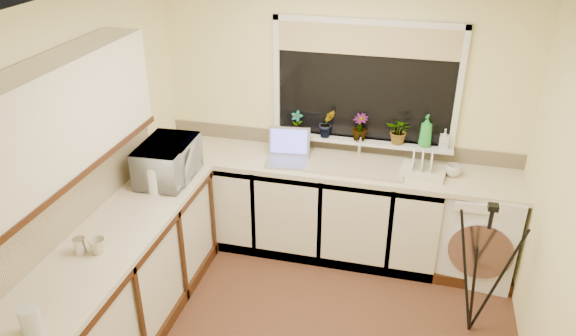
{
  "coord_description": "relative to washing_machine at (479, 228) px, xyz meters",
  "views": [
    {
      "loc": [
        0.66,
        -3.02,
        3.05
      ],
      "look_at": [
        -0.24,
        0.55,
        1.15
      ],
      "focal_mm": 34.24,
      "sensor_mm": 36.0,
      "label": 1
    }
  ],
  "objects": [
    {
      "name": "plant_a",
      "position": [
        -1.66,
        0.23,
        0.72
      ],
      "size": [
        0.11,
        0.08,
        0.21
      ],
      "primitive_type": "imported",
      "rotation": [
        0.0,
        0.0,
        -0.04
      ],
      "color": "#999999",
      "rests_on": "windowsill"
    },
    {
      "name": "splashback_back",
      "position": [
        -1.28,
        0.29,
        0.53
      ],
      "size": [
        3.2,
        0.02,
        0.14
      ],
      "primitive_type": "cube",
      "color": "beige",
      "rests_on": "wall_back"
    },
    {
      "name": "windowsill",
      "position": [
        -1.08,
        0.24,
        0.6
      ],
      "size": [
        1.6,
        0.14,
        0.03
      ],
      "primitive_type": "cube",
      "color": "white",
      "rests_on": "wall_back"
    },
    {
      "name": "worktop_back",
      "position": [
        -1.28,
        0.01,
        0.44
      ],
      "size": [
        3.2,
        0.6,
        0.04
      ],
      "primitive_type": "cube",
      "color": "beige",
      "rests_on": "base_cabinet_back"
    },
    {
      "name": "dish_rack",
      "position": [
        -0.52,
        -0.01,
        0.49
      ],
      "size": [
        0.4,
        0.32,
        0.05
      ],
      "primitive_type": "cube",
      "rotation": [
        0.0,
        0.0,
        -0.14
      ],
      "color": "beige",
      "rests_on": "worktop_back"
    },
    {
      "name": "base_cabinet_left",
      "position": [
        -2.58,
        -1.49,
        -0.01
      ],
      "size": [
        0.54,
        2.4,
        0.86
      ],
      "primitive_type": "cube",
      "color": "silver",
      "rests_on": "floor"
    },
    {
      "name": "base_cabinet_back",
      "position": [
        -1.61,
        0.01,
        -0.01
      ],
      "size": [
        2.55,
        0.6,
        0.86
      ],
      "primitive_type": "cube",
      "color": "silver",
      "rests_on": "floor"
    },
    {
      "name": "steel_jar",
      "position": [
        -2.67,
        -1.69,
        0.52
      ],
      "size": [
        0.08,
        0.08,
        0.11
      ],
      "primitive_type": "cylinder",
      "color": "silver",
      "rests_on": "worktop_left"
    },
    {
      "name": "laptop",
      "position": [
        -1.68,
        -0.02,
        0.54
      ],
      "size": [
        0.4,
        0.35,
        0.27
      ],
      "rotation": [
        0.0,
        0.0,
        0.11
      ],
      "color": "gray",
      "rests_on": "worktop_back"
    },
    {
      "name": "tripod",
      "position": [
        -0.05,
        -0.78,
        0.12
      ],
      "size": [
        0.64,
        0.64,
        1.12
      ],
      "primitive_type": null,
      "rotation": [
        0.0,
        0.0,
        0.19
      ],
      "color": "black",
      "rests_on": "floor"
    },
    {
      "name": "sink",
      "position": [
        -1.08,
        0.01,
        0.48
      ],
      "size": [
        0.82,
        0.46,
        0.03
      ],
      "primitive_type": "cube",
      "color": "tan",
      "rests_on": "worktop_back"
    },
    {
      "name": "glass_jug",
      "position": [
        -2.51,
        -2.39,
        0.55
      ],
      "size": [
        0.11,
        0.11,
        0.17
      ],
      "primitive_type": "cylinder",
      "color": "silver",
      "rests_on": "worktop_left"
    },
    {
      "name": "ceiling",
      "position": [
        -1.28,
        -1.19,
        2.01
      ],
      "size": [
        3.2,
        3.2,
        0.0
      ],
      "primitive_type": "plane",
      "rotation": [
        3.14,
        0.0,
        0.0
      ],
      "color": "white",
      "rests_on": "ground"
    },
    {
      "name": "plant_c",
      "position": [
        -1.1,
        0.23,
        0.73
      ],
      "size": [
        0.16,
        0.16,
        0.24
      ],
      "primitive_type": "imported",
      "rotation": [
        0.0,
        0.0,
        -0.25
      ],
      "color": "#999999",
      "rests_on": "windowsill"
    },
    {
      "name": "window_glass",
      "position": [
        -1.08,
        0.29,
        1.11
      ],
      "size": [
        1.5,
        0.02,
        1.0
      ],
      "primitive_type": "cube",
      "color": "black",
      "rests_on": "wall_back"
    },
    {
      "name": "soap_bottle_green",
      "position": [
        -0.53,
        0.23,
        0.76
      ],
      "size": [
        0.14,
        0.14,
        0.29
      ],
      "primitive_type": "imported",
      "rotation": [
        0.0,
        0.0,
        -0.31
      ],
      "color": "green",
      "rests_on": "windowsill"
    },
    {
      "name": "wall_back",
      "position": [
        -1.28,
        0.31,
        0.79
      ],
      "size": [
        3.2,
        0.0,
        3.2
      ],
      "primitive_type": "plane",
      "rotation": [
        1.57,
        0.0,
        0.0
      ],
      "color": "#FFF3AA",
      "rests_on": "ground"
    },
    {
      "name": "splashback_left",
      "position": [
        -2.87,
        -1.49,
        0.69
      ],
      "size": [
        0.02,
        2.4,
        0.45
      ],
      "primitive_type": "cube",
      "color": "beige",
      "rests_on": "wall_left"
    },
    {
      "name": "cup_left",
      "position": [
        -2.56,
        -1.66,
        0.52
      ],
      "size": [
        0.14,
        0.14,
        0.1
      ],
      "primitive_type": "imported",
      "rotation": [
        0.0,
        0.0,
        -0.25
      ],
      "color": "beige",
      "rests_on": "worktop_left"
    },
    {
      "name": "wall_right",
      "position": [
        0.32,
        -1.19,
        0.79
      ],
      "size": [
        0.0,
        3.0,
        3.0
      ],
      "primitive_type": "plane",
      "rotation": [
        1.57,
        0.0,
        -1.57
      ],
      "color": "#FFF3AA",
      "rests_on": "ground"
    },
    {
      "name": "window_blind",
      "position": [
        -1.08,
        0.27,
        1.49
      ],
      "size": [
        1.5,
        0.02,
        0.25
      ],
      "primitive_type": "cube",
      "color": "tan",
      "rests_on": "wall_back"
    },
    {
      "name": "upper_cabinet",
      "position": [
        -2.72,
        -1.64,
        1.36
      ],
      "size": [
        0.28,
        1.9,
        0.7
      ],
      "primitive_type": "cube",
      "color": "silver",
      "rests_on": "wall_left"
    },
    {
      "name": "kettle",
      "position": [
        -2.55,
        -0.81,
        0.57
      ],
      "size": [
        0.16,
        0.16,
        0.21
      ],
      "primitive_type": "cylinder",
      "color": "white",
      "rests_on": "worktop_left"
    },
    {
      "name": "faucet",
      "position": [
        -1.08,
        0.19,
        0.58
      ],
      "size": [
        0.03,
        0.03,
        0.24
      ],
      "primitive_type": "cylinder",
      "color": "silver",
      "rests_on": "worktop_back"
    },
    {
      "name": "washing_machine",
      "position": [
        0.0,
        0.0,
        0.0
      ],
      "size": [
        0.67,
        0.65,
        0.87
      ],
      "primitive_type": "cube",
      "rotation": [
        0.0,
        0.0,
        -0.1
      ],
      "color": "silver",
      "rests_on": "floor"
    },
    {
      "name": "microwave",
      "position": [
        -2.55,
        -0.59,
        0.62
      ],
      "size": [
        0.41,
        0.59,
        0.32
      ],
      "primitive_type": "imported",
      "rotation": [
        0.0,
        0.0,
        1.61
      ],
      "color": "silver",
      "rests_on": "worktop_left"
    },
    {
      "name": "plant_b",
      "position": [
        -1.39,
        0.22,
        0.74
      ],
      "size": [
        0.18,
        0.16,
        0.26
      ],
      "primitive_type": "imported",
      "rotation": [
        0.0,
        0.0,
        0.4
      ],
      "color": "#999999",
      "rests_on": "windowsill"
    },
    {
      "name": "wall_left",
      "position": [
        -2.88,
        -1.19,
        0.79
      ],
      "size": [
        0.0,
        3.0,
        3.0
      ],
      "primitive_type": "plane",
      "rotation": [
        1.57,
        0.0,
        1.57
      ],
      "color": "#FFF3AA",
      "rests_on": "ground"
    },
    {
      "name": "worktop_left",
      "position": [
        -2.58,
        -1.49,
        0.44
      ],
      "size": [
        0.6,
        2.4,
        0.04
      ],
      "primitive_type": "cube",
      "color": "beige",
      "rests_on": "base_cabinet_left"
    },
    {
      "name": "cup_back",
      "position": [
        -0.28,
        0.02,
        0.51
      ],
      "size": [
        0.14,
        0.14,
        0.1
      ],
      "primitive_type": "imported",
      "rotation": [
        0.0,
        0.0,
        0.1
      ],
      "color": "beige",
      "rests_on": "worktop_back"
    },
    {
      "name": "soap_bottle_clear",
      "position": [
        -0.37,
        0.23,
        0.7
      ],
      "size": [
        0.08,
        0.08,
        0.17
      ],
      "primitive_type": "imported",
      "rotation": [
        0.0,
        0.0,
        -0.05
      ],
      "color": "#999999",
      "rests_on": "windowsill"
    },
    {
      "name": "plant_d",
      "position": [
        -0.75,
        0.23,
        0.73
      ],
      "size": [
        0.26,
        0.24,
        0.24
      ],
      "primitive_type": "imported",
      "rotation": [
        0.0,
        0.0,
        -0.27
      ],
      "color": "#999999",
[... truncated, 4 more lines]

